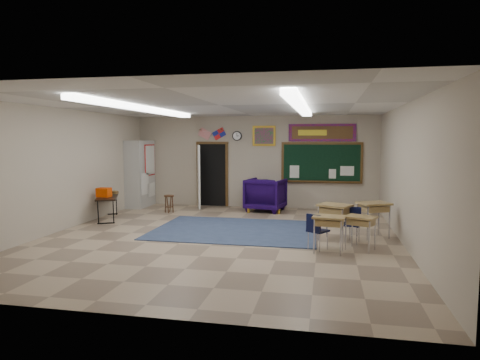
% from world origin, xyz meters
% --- Properties ---
extents(floor, '(9.00, 9.00, 0.00)m').
position_xyz_m(floor, '(0.00, 0.00, 0.00)').
color(floor, tan).
rests_on(floor, ground).
extents(back_wall, '(8.00, 0.04, 3.00)m').
position_xyz_m(back_wall, '(0.00, 4.50, 1.50)').
color(back_wall, '#AB9E8A').
rests_on(back_wall, floor).
extents(front_wall, '(8.00, 0.04, 3.00)m').
position_xyz_m(front_wall, '(0.00, -4.50, 1.50)').
color(front_wall, '#AB9E8A').
rests_on(front_wall, floor).
extents(left_wall, '(0.04, 9.00, 3.00)m').
position_xyz_m(left_wall, '(-4.00, 0.00, 1.50)').
color(left_wall, '#AB9E8A').
rests_on(left_wall, floor).
extents(right_wall, '(0.04, 9.00, 3.00)m').
position_xyz_m(right_wall, '(4.00, 0.00, 1.50)').
color(right_wall, '#AB9E8A').
rests_on(right_wall, floor).
extents(ceiling, '(8.00, 9.00, 0.04)m').
position_xyz_m(ceiling, '(0.00, 0.00, 3.00)').
color(ceiling, white).
rests_on(ceiling, back_wall).
extents(area_rug, '(4.00, 3.00, 0.02)m').
position_xyz_m(area_rug, '(0.20, 0.80, 0.01)').
color(area_rug, '#364567').
rests_on(area_rug, floor).
extents(fluorescent_strips, '(3.86, 6.00, 0.10)m').
position_xyz_m(fluorescent_strips, '(0.00, 0.00, 2.94)').
color(fluorescent_strips, white).
rests_on(fluorescent_strips, ceiling).
extents(doorway, '(1.10, 0.89, 2.16)m').
position_xyz_m(doorway, '(-1.50, 4.35, 1.06)').
color(doorway, black).
rests_on(doorway, back_wall).
extents(chalkboard, '(2.55, 0.14, 1.30)m').
position_xyz_m(chalkboard, '(2.20, 4.46, 1.46)').
color(chalkboard, '#503416').
rests_on(chalkboard, back_wall).
extents(bulletin_board, '(2.10, 0.05, 0.55)m').
position_xyz_m(bulletin_board, '(2.20, 4.47, 2.45)').
color(bulletin_board, red).
rests_on(bulletin_board, back_wall).
extents(framed_art_print, '(0.75, 0.05, 0.65)m').
position_xyz_m(framed_art_print, '(0.35, 4.47, 2.35)').
color(framed_art_print, '#B08722').
rests_on(framed_art_print, back_wall).
extents(wall_clock, '(0.32, 0.05, 0.32)m').
position_xyz_m(wall_clock, '(-0.55, 4.47, 2.35)').
color(wall_clock, black).
rests_on(wall_clock, back_wall).
extents(wall_flags, '(1.16, 0.06, 0.70)m').
position_xyz_m(wall_flags, '(-1.40, 4.44, 2.48)').
color(wall_flags, red).
rests_on(wall_flags, back_wall).
extents(storage_cabinet, '(0.59, 1.25, 2.20)m').
position_xyz_m(storage_cabinet, '(-3.71, 3.85, 1.10)').
color(storage_cabinet, '#A6A6A1').
rests_on(storage_cabinet, floor).
extents(wingback_armchair, '(1.29, 1.31, 1.03)m').
position_xyz_m(wingback_armchair, '(0.51, 3.78, 0.52)').
color(wingback_armchair, '#140533').
rests_on(wingback_armchair, floor).
extents(student_chair_reading, '(0.53, 0.53, 0.87)m').
position_xyz_m(student_chair_reading, '(-0.01, 3.90, 0.43)').
color(student_chair_reading, black).
rests_on(student_chair_reading, floor).
extents(student_chair_desk_a, '(0.51, 0.51, 0.74)m').
position_xyz_m(student_chair_desk_a, '(2.22, -0.68, 0.37)').
color(student_chair_desk_a, black).
rests_on(student_chair_desk_a, floor).
extents(student_chair_desk_b, '(0.47, 0.47, 0.77)m').
position_xyz_m(student_chair_desk_b, '(2.92, 0.02, 0.39)').
color(student_chair_desk_b, black).
rests_on(student_chair_desk_b, floor).
extents(student_desk_front_left, '(0.83, 0.76, 0.81)m').
position_xyz_m(student_desk_front_left, '(2.56, 0.19, 0.45)').
color(student_desk_front_left, '#997A47').
rests_on(student_desk_front_left, floor).
extents(student_desk_front_right, '(0.84, 0.77, 0.81)m').
position_xyz_m(student_desk_front_right, '(3.44, 0.66, 0.45)').
color(student_desk_front_right, '#997A47').
rests_on(student_desk_front_right, floor).
extents(student_desk_back_left, '(0.67, 0.54, 0.74)m').
position_xyz_m(student_desk_back_left, '(2.43, -0.89, 0.41)').
color(student_desk_back_left, '#997A47').
rests_on(student_desk_back_left, floor).
extents(student_desk_back_right, '(0.71, 0.64, 0.70)m').
position_xyz_m(student_desk_back_right, '(3.07, -0.55, 0.39)').
color(student_desk_back_right, '#997A47').
rests_on(student_desk_back_right, floor).
extents(folding_table, '(1.14, 1.67, 0.91)m').
position_xyz_m(folding_table, '(-3.65, 1.53, 0.36)').
color(folding_table, black).
rests_on(folding_table, floor).
extents(wooden_stool, '(0.30, 0.30, 0.54)m').
position_xyz_m(wooden_stool, '(-2.34, 2.89, 0.28)').
color(wooden_stool, '#462715').
rests_on(wooden_stool, floor).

